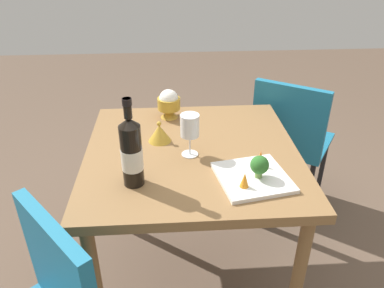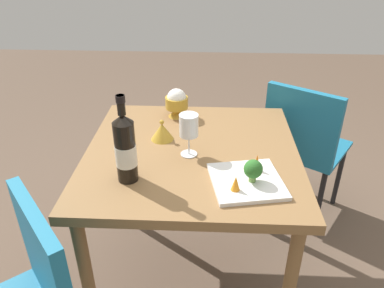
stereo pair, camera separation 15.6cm
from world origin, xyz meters
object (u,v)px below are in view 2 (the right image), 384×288
(wine_glass, at_px, (189,126))
(serving_plate, at_px, (247,181))
(carrot_garnish_right, at_px, (236,183))
(rice_bowl, at_px, (177,102))
(carrot_garnish_left, at_px, (257,162))
(wine_bottle, at_px, (125,148))
(rice_bowl_lid, at_px, (162,131))
(broccoli_floret, at_px, (253,169))
(chair_near_window, at_px, (303,140))

(wine_glass, bearing_deg, serving_plate, 49.41)
(serving_plate, bearing_deg, carrot_garnish_right, -34.70)
(rice_bowl, height_order, carrot_garnish_left, rice_bowl)
(wine_glass, bearing_deg, wine_bottle, -49.13)
(rice_bowl_lid, bearing_deg, serving_plate, 47.69)
(carrot_garnish_left, bearing_deg, rice_bowl, -144.88)
(wine_glass, xyz_separation_m, broccoli_floret, (0.20, 0.24, -0.06))
(carrot_garnish_left, bearing_deg, rice_bowl_lid, -122.86)
(wine_bottle, distance_m, rice_bowl_lid, 0.34)
(wine_bottle, xyz_separation_m, carrot_garnish_right, (0.07, 0.39, -0.09))
(rice_bowl_lid, height_order, carrot_garnish_right, rice_bowl_lid)
(rice_bowl, distance_m, serving_plate, 0.63)
(rice_bowl_lid, bearing_deg, rice_bowl, 169.30)
(chair_near_window, bearing_deg, wine_bottle, -105.09)
(serving_plate, bearing_deg, wine_bottle, -90.49)
(serving_plate, bearing_deg, rice_bowl_lid, -132.31)
(rice_bowl_lid, xyz_separation_m, broccoli_floret, (0.32, 0.36, 0.03))
(broccoli_floret, relative_size, carrot_garnish_right, 1.55)
(broccoli_floret, distance_m, carrot_garnish_right, 0.09)
(rice_bowl_lid, xyz_separation_m, carrot_garnish_left, (0.25, 0.38, 0.01))
(chair_near_window, distance_m, serving_plate, 0.84)
(chair_near_window, height_order, rice_bowl, rice_bowl)
(carrot_garnish_right, bearing_deg, wine_glass, -145.37)
(chair_near_window, distance_m, rice_bowl, 0.76)
(serving_plate, distance_m, broccoli_floret, 0.06)
(broccoli_floret, bearing_deg, wine_glass, -129.73)
(chair_near_window, height_order, carrot_garnish_right, chair_near_window)
(rice_bowl, bearing_deg, carrot_garnish_right, 22.55)
(wine_bottle, relative_size, rice_bowl, 2.34)
(rice_bowl, bearing_deg, carrot_garnish_left, 35.12)
(chair_near_window, height_order, wine_glass, wine_glass)
(carrot_garnish_left, bearing_deg, chair_near_window, 152.34)
(serving_plate, relative_size, carrot_garnish_right, 5.27)
(wine_glass, relative_size, carrot_garnish_right, 3.23)
(carrot_garnish_right, bearing_deg, chair_near_window, 151.38)
(rice_bowl, distance_m, rice_bowl_lid, 0.24)
(chair_near_window, bearing_deg, broccoli_floret, -82.76)
(serving_plate, bearing_deg, chair_near_window, 151.97)
(wine_bottle, xyz_separation_m, rice_bowl, (-0.54, 0.13, -0.06))
(wine_bottle, height_order, serving_plate, wine_bottle)
(rice_bowl_lid, relative_size, serving_plate, 0.34)
(wine_bottle, xyz_separation_m, carrot_garnish_left, (-0.06, 0.47, -0.08))
(chair_near_window, bearing_deg, carrot_garnish_left, -83.86)
(serving_plate, height_order, broccoli_floret, broccoli_floret)
(wine_glass, relative_size, rice_bowl, 1.26)
(chair_near_window, distance_m, rice_bowl_lid, 0.86)
(serving_plate, bearing_deg, rice_bowl, -151.33)
(rice_bowl_lid, xyz_separation_m, carrot_garnish_right, (0.38, 0.30, 0.01))
(carrot_garnish_left, bearing_deg, serving_plate, -31.61)
(rice_bowl_lid, height_order, carrot_garnish_left, rice_bowl_lid)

